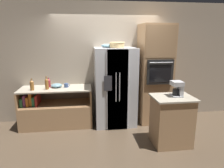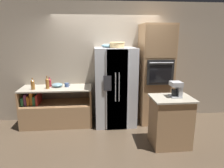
{
  "view_description": "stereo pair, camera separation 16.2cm",
  "coord_description": "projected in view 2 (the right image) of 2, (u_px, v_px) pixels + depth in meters",
  "views": [
    {
      "loc": [
        -0.48,
        -4.31,
        2.0
      ],
      "look_at": [
        0.08,
        -0.01,
        0.97
      ],
      "focal_mm": 32.0,
      "sensor_mm": 36.0,
      "label": 1
    },
    {
      "loc": [
        -0.32,
        -4.33,
        2.0
      ],
      "look_at": [
        0.08,
        -0.01,
        0.97
      ],
      "focal_mm": 32.0,
      "sensor_mm": 36.0,
      "label": 2
    }
  ],
  "objects": [
    {
      "name": "island_counter",
      "position": [
        170.0,
        121.0,
        3.71
      ],
      "size": [
        0.74,
        0.59,
        0.94
      ],
      "color": "#A87F56",
      "rests_on": "ground_plane"
    },
    {
      "name": "wicker_basket",
      "position": [
        117.0,
        45.0,
        4.29
      ],
      "size": [
        0.33,
        0.33,
        0.12
      ],
      "color": "tan",
      "rests_on": "refrigerator"
    },
    {
      "name": "bottle_tall",
      "position": [
        47.0,
        83.0,
        4.38
      ],
      "size": [
        0.08,
        0.08,
        0.29
      ],
      "color": "brown",
      "rests_on": "counter_left"
    },
    {
      "name": "ground_plane",
      "position": [
        109.0,
        124.0,
        4.69
      ],
      "size": [
        20.0,
        20.0,
        0.0
      ],
      "primitive_type": "plane",
      "color": "#4C3D2D"
    },
    {
      "name": "refrigerator",
      "position": [
        115.0,
        87.0,
        4.57
      ],
      "size": [
        0.92,
        0.79,
        1.77
      ],
      "color": "silver",
      "rests_on": "ground_plane"
    },
    {
      "name": "counter_left",
      "position": [
        57.0,
        111.0,
        4.63
      ],
      "size": [
        1.58,
        0.66,
        0.89
      ],
      "color": "#A87F56",
      "rests_on": "ground_plane"
    },
    {
      "name": "wall_oven",
      "position": [
        155.0,
        75.0,
        4.64
      ],
      "size": [
        0.71,
        0.74,
        2.29
      ],
      "color": "#A87F56",
      "rests_on": "ground_plane"
    },
    {
      "name": "wall_back",
      "position": [
        107.0,
        62.0,
        4.84
      ],
      "size": [
        12.0,
        0.06,
        2.8
      ],
      "color": "tan",
      "rests_on": "ground_plane"
    },
    {
      "name": "bottle_wide",
      "position": [
        50.0,
        82.0,
        4.57
      ],
      "size": [
        0.08,
        0.08,
        0.22
      ],
      "color": "maroon",
      "rests_on": "counter_left"
    },
    {
      "name": "mixing_bowl",
      "position": [
        57.0,
        85.0,
        4.56
      ],
      "size": [
        0.25,
        0.25,
        0.09
      ],
      "color": "#668C99",
      "rests_on": "counter_left"
    },
    {
      "name": "fruit_bowl",
      "position": [
        107.0,
        46.0,
        4.39
      ],
      "size": [
        0.25,
        0.25,
        0.08
      ],
      "color": "#668C99",
      "rests_on": "refrigerator"
    },
    {
      "name": "coffee_maker",
      "position": [
        177.0,
        89.0,
        3.6
      ],
      "size": [
        0.19,
        0.21,
        0.28
      ],
      "color": "#B2B2B7",
      "rests_on": "island_counter"
    },
    {
      "name": "bottle_short",
      "position": [
        33.0,
        84.0,
        4.31
      ],
      "size": [
        0.08,
        0.08,
        0.26
      ],
      "color": "brown",
      "rests_on": "counter_left"
    },
    {
      "name": "mug",
      "position": [
        67.0,
        85.0,
        4.56
      ],
      "size": [
        0.13,
        0.09,
        0.09
      ],
      "color": "#384C7A",
      "rests_on": "counter_left"
    }
  ]
}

